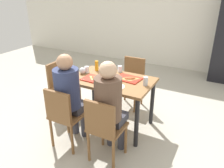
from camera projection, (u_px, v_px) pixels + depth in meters
name	position (u px, v px, depth m)	size (l,w,h in m)	color
ground_plane	(112.00, 124.00, 3.55)	(10.00, 10.00, 0.02)	#B2AD9E
back_wall	(172.00, 12.00, 5.57)	(10.00, 0.10, 2.80)	silver
main_table	(112.00, 86.00, 3.28)	(1.18, 0.75, 0.77)	olive
chair_near_left	(64.00, 114.00, 2.86)	(0.40, 0.40, 0.87)	brown
chair_near_right	(104.00, 126.00, 2.60)	(0.40, 0.40, 0.87)	brown
chair_far_side	(132.00, 78.00, 3.96)	(0.40, 0.40, 0.87)	brown
chair_left_end	(61.00, 83.00, 3.76)	(0.40, 0.40, 0.87)	brown
person_in_red	(69.00, 92.00, 2.87)	(0.32, 0.42, 1.28)	#383842
person_in_brown_jacket	(110.00, 103.00, 2.62)	(0.32, 0.42, 1.28)	#383842
tray_red_near	(95.00, 79.00, 3.22)	(0.36, 0.26, 0.02)	red
tray_red_far	(128.00, 79.00, 3.24)	(0.36, 0.26, 0.02)	red
paper_plate_center	(108.00, 72.00, 3.48)	(0.22, 0.22, 0.01)	white
paper_plate_near_edge	(116.00, 86.00, 2.99)	(0.22, 0.22, 0.01)	white
pizza_slice_a	(96.00, 77.00, 3.23)	(0.21, 0.16, 0.02)	tan
pizza_slice_b	(130.00, 78.00, 3.21)	(0.25, 0.22, 0.02)	#C68C47
plastic_cup_a	(120.00, 69.00, 3.49)	(0.07, 0.07, 0.10)	white
plastic_cup_b	(103.00, 84.00, 2.95)	(0.07, 0.07, 0.10)	white
plastic_cup_c	(87.00, 69.00, 3.47)	(0.07, 0.07, 0.10)	white
soda_can	(145.00, 81.00, 3.01)	(0.07, 0.07, 0.12)	#B7BCC6
condiment_bottle	(97.00, 66.00, 3.54)	(0.06, 0.06, 0.16)	orange
foil_bundle	(82.00, 71.00, 3.42)	(0.10, 0.10, 0.10)	silver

